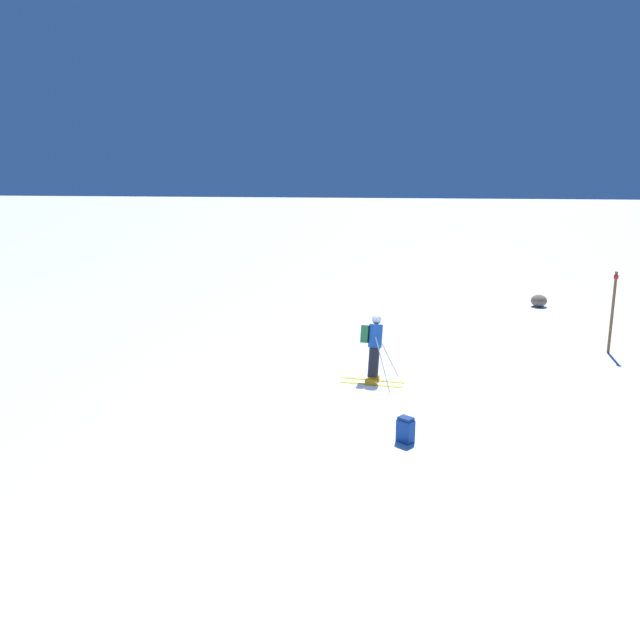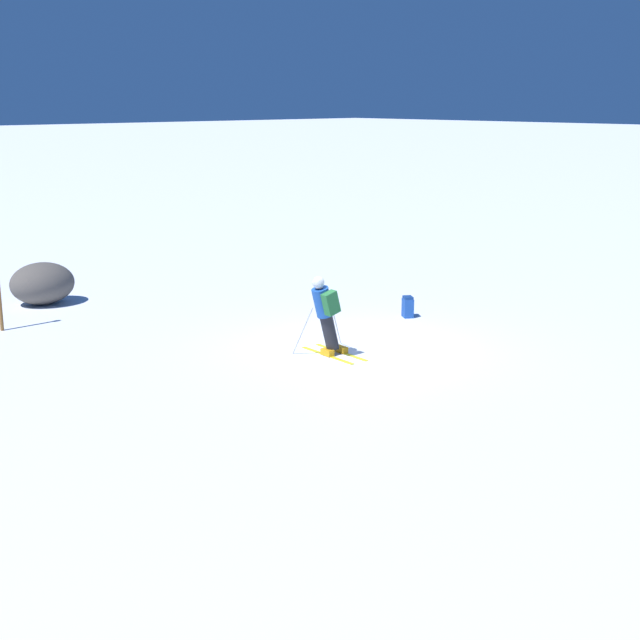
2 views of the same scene
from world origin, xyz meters
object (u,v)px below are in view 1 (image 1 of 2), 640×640
skier (374,345)px  trail_marker (613,309)px  spare_backpack (405,430)px  exposed_boulder_0 (539,301)px

skier → trail_marker: bearing=-54.7°
skier → spare_backpack: 3.87m
skier → spare_backpack: skier is taller
skier → exposed_boulder_0: 11.75m
skier → spare_backpack: bearing=-159.3°
skier → trail_marker: 7.46m
trail_marker → skier: bearing=121.2°
spare_backpack → skier: bearing=-41.2°
spare_backpack → trail_marker: 9.24m
spare_backpack → trail_marker: trail_marker is taller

